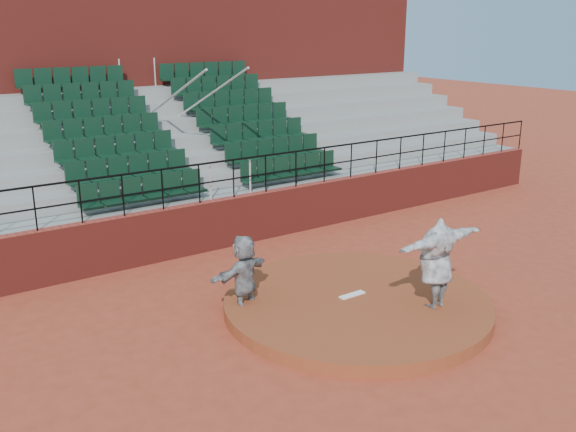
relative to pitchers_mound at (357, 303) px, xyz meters
The scene contains 9 objects.
ground 0.12m from the pitchers_mound, ahead, with size 90.00×90.00×0.00m, color #993822.
pitchers_mound is the anchor object (origin of this frame).
pitching_rubber 0.21m from the pitchers_mound, 90.00° to the left, with size 0.60×0.15×0.03m, color white.
boundary_wall 5.03m from the pitchers_mound, 90.00° to the left, with size 24.00×0.30×1.30m, color maroon.
wall_railing 5.35m from the pitchers_mound, 90.00° to the left, with size 24.04×0.05×1.03m.
seating_deck 8.75m from the pitchers_mound, 90.00° to the left, with size 24.00×5.97×4.63m.
press_box_facade 13.06m from the pitchers_mound, 90.00° to the left, with size 24.00×3.00×7.10m, color maroon.
pitcher 1.87m from the pitchers_mound, 49.28° to the right, with size 2.27×0.62×1.85m, color black.
fielder 2.42m from the pitchers_mound, 149.65° to the left, with size 1.55×0.49×1.67m, color black.
Camera 1 is at (-8.11, -9.20, 5.69)m, focal length 40.00 mm.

